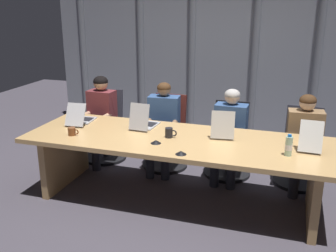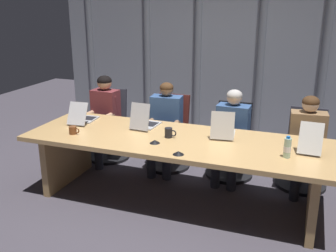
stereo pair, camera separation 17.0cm
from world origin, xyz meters
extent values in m
plane|color=#47424C|center=(0.00, 0.00, 0.00)|extent=(11.41, 11.41, 0.00)
cube|color=tan|center=(0.00, 0.00, 0.71)|extent=(3.35, 1.10, 0.05)
cube|color=black|center=(0.00, 0.00, 0.65)|extent=(2.85, 0.10, 0.06)
cube|color=tan|center=(-1.43, 0.00, 0.34)|extent=(0.08, 0.94, 0.69)
cube|color=tan|center=(1.43, 0.00, 0.34)|extent=(0.08, 0.94, 0.69)
cube|color=gray|center=(0.00, 2.43, 1.35)|extent=(5.70, 0.10, 2.69)
cylinder|color=slate|center=(-2.45, 2.38, 1.35)|extent=(0.12, 0.12, 2.64)
cylinder|color=slate|center=(-1.36, 2.38, 1.35)|extent=(0.12, 0.12, 2.64)
cylinder|color=slate|center=(-0.47, 2.38, 1.35)|extent=(0.12, 0.12, 2.64)
cylinder|color=slate|center=(0.53, 2.38, 1.35)|extent=(0.12, 0.12, 2.64)
cylinder|color=slate|center=(1.44, 2.38, 1.35)|extent=(0.12, 0.12, 2.64)
cube|color=#BCBCC1|center=(-1.29, 0.26, 0.74)|extent=(0.26, 0.31, 0.02)
cube|color=black|center=(-1.29, 0.28, 0.75)|extent=(0.21, 0.18, 0.00)
cube|color=#BCBCC1|center=(-1.27, 0.05, 0.88)|extent=(0.24, 0.16, 0.25)
cube|color=black|center=(-1.28, 0.05, 0.88)|extent=(0.22, 0.14, 0.22)
cube|color=#BCBCC1|center=(-0.48, 0.31, 0.74)|extent=(0.25, 0.34, 0.02)
cube|color=black|center=(-0.48, 0.33, 0.75)|extent=(0.21, 0.19, 0.00)
cube|color=#BCBCC1|center=(-0.49, 0.11, 0.90)|extent=(0.24, 0.10, 0.30)
cube|color=black|center=(-0.49, 0.11, 0.90)|extent=(0.21, 0.08, 0.27)
cube|color=beige|center=(0.44, 0.30, 0.74)|extent=(0.29, 0.34, 0.02)
cube|color=black|center=(0.43, 0.33, 0.75)|extent=(0.23, 0.20, 0.00)
cube|color=beige|center=(0.46, 0.11, 0.90)|extent=(0.26, 0.11, 0.29)
cube|color=black|center=(0.46, 0.12, 0.90)|extent=(0.23, 0.09, 0.26)
cube|color=beige|center=(1.35, 0.27, 0.74)|extent=(0.24, 0.35, 0.02)
cube|color=black|center=(1.36, 0.29, 0.75)|extent=(0.20, 0.19, 0.00)
cube|color=beige|center=(1.34, 0.02, 0.89)|extent=(0.23, 0.17, 0.28)
cube|color=black|center=(1.34, 0.02, 0.90)|extent=(0.20, 0.15, 0.25)
cube|color=#2D2D38|center=(-1.33, 0.85, 0.42)|extent=(0.55, 0.55, 0.08)
cube|color=#2D2D38|center=(-1.37, 1.07, 0.71)|extent=(0.45, 0.18, 0.50)
cylinder|color=#262628|center=(-1.33, 0.85, 0.21)|extent=(0.05, 0.05, 0.34)
cylinder|color=black|center=(-1.33, 0.85, 0.02)|extent=(0.60, 0.60, 0.04)
cube|color=#511E19|center=(-0.43, 0.85, 0.42)|extent=(0.49, 0.49, 0.08)
cube|color=#511E19|center=(-0.42, 1.07, 0.71)|extent=(0.44, 0.13, 0.49)
cylinder|color=#262628|center=(-0.43, 0.85, 0.21)|extent=(0.05, 0.05, 0.34)
cylinder|color=black|center=(-0.43, 0.85, 0.02)|extent=(0.60, 0.60, 0.04)
cube|color=black|center=(0.42, 0.85, 0.42)|extent=(0.49, 0.49, 0.08)
cube|color=black|center=(0.41, 1.07, 0.69)|extent=(0.43, 0.12, 0.46)
cylinder|color=#262628|center=(0.42, 0.85, 0.21)|extent=(0.05, 0.05, 0.34)
cylinder|color=black|center=(0.42, 0.85, 0.02)|extent=(0.60, 0.60, 0.04)
cube|color=#2D2D38|center=(1.30, 0.85, 0.42)|extent=(0.50, 0.50, 0.08)
cube|color=#2D2D38|center=(1.31, 1.07, 0.69)|extent=(0.44, 0.13, 0.46)
cylinder|color=#262628|center=(1.30, 0.85, 0.21)|extent=(0.05, 0.05, 0.34)
cylinder|color=black|center=(1.30, 0.85, 0.02)|extent=(0.60, 0.60, 0.04)
cube|color=brown|center=(-1.33, 0.83, 0.73)|extent=(0.37, 0.24, 0.53)
sphere|color=tan|center=(-1.33, 0.83, 1.10)|extent=(0.20, 0.20, 0.20)
ellipsoid|color=black|center=(-1.33, 0.83, 1.12)|extent=(0.20, 0.20, 0.15)
cylinder|color=brown|center=(-1.18, 0.82, 0.80)|extent=(0.08, 0.14, 0.27)
cylinder|color=tan|center=(-1.20, 0.61, 0.69)|extent=(0.08, 0.30, 0.06)
cylinder|color=brown|center=(-1.48, 0.84, 0.80)|extent=(0.08, 0.14, 0.27)
cylinder|color=tan|center=(-1.50, 0.63, 0.69)|extent=(0.08, 0.30, 0.06)
cylinder|color=#262833|center=(-1.25, 0.63, 0.43)|extent=(0.16, 0.41, 0.13)
cylinder|color=#262833|center=(-1.26, 0.45, 0.22)|extent=(0.11, 0.11, 0.44)
cylinder|color=#262833|center=(-1.45, 0.64, 0.43)|extent=(0.16, 0.41, 0.13)
cylinder|color=#262833|center=(-1.46, 0.46, 0.22)|extent=(0.11, 0.11, 0.44)
cube|color=#335184|center=(-0.44, 0.83, 0.72)|extent=(0.41, 0.26, 0.52)
sphere|color=#8C6647|center=(-0.44, 0.83, 1.07)|extent=(0.18, 0.18, 0.18)
ellipsoid|color=#472D19|center=(-0.44, 0.83, 1.10)|extent=(0.18, 0.18, 0.13)
cylinder|color=#335184|center=(-0.27, 0.85, 0.79)|extent=(0.08, 0.14, 0.27)
cylinder|color=#8C6647|center=(-0.25, 0.64, 0.68)|extent=(0.09, 0.30, 0.06)
cylinder|color=#335184|center=(-0.60, 0.82, 0.79)|extent=(0.08, 0.14, 0.27)
cylinder|color=#8C6647|center=(-0.58, 0.61, 0.68)|extent=(0.09, 0.30, 0.06)
cylinder|color=#262833|center=(-0.32, 0.64, 0.43)|extent=(0.17, 0.41, 0.13)
cylinder|color=#262833|center=(-0.30, 0.47, 0.22)|extent=(0.11, 0.11, 0.44)
cylinder|color=#262833|center=(-0.52, 0.63, 0.43)|extent=(0.17, 0.41, 0.13)
cylinder|color=#262833|center=(-0.50, 0.45, 0.22)|extent=(0.11, 0.11, 0.44)
cube|color=#335184|center=(0.44, 0.83, 0.70)|extent=(0.40, 0.23, 0.48)
sphere|color=beige|center=(0.44, 0.83, 1.04)|extent=(0.19, 0.19, 0.19)
ellipsoid|color=#B2ADA8|center=(0.44, 0.83, 1.06)|extent=(0.19, 0.19, 0.14)
cylinder|color=#335184|center=(0.61, 0.83, 0.75)|extent=(0.07, 0.14, 0.27)
cylinder|color=beige|center=(0.60, 0.62, 0.63)|extent=(0.07, 0.30, 0.06)
cylinder|color=#335184|center=(0.27, 0.84, 0.75)|extent=(0.07, 0.14, 0.27)
cylinder|color=beige|center=(0.27, 0.63, 0.63)|extent=(0.07, 0.30, 0.06)
cylinder|color=#262833|center=(0.53, 0.63, 0.43)|extent=(0.14, 0.40, 0.13)
cylinder|color=#262833|center=(0.53, 0.45, 0.22)|extent=(0.11, 0.11, 0.44)
cylinder|color=#262833|center=(0.33, 0.64, 0.43)|extent=(0.14, 0.40, 0.13)
cylinder|color=#262833|center=(0.33, 0.46, 0.22)|extent=(0.11, 0.11, 0.44)
cube|color=olive|center=(1.31, 0.83, 0.70)|extent=(0.42, 0.25, 0.47)
sphere|color=beige|center=(1.31, 0.83, 1.03)|extent=(0.19, 0.19, 0.19)
ellipsoid|color=#472D19|center=(1.31, 0.83, 1.06)|extent=(0.19, 0.19, 0.14)
cylinder|color=olive|center=(1.49, 0.85, 0.74)|extent=(0.08, 0.14, 0.27)
cylinder|color=beige|center=(1.50, 0.64, 0.63)|extent=(0.09, 0.30, 0.06)
cylinder|color=olive|center=(1.14, 0.82, 0.74)|extent=(0.08, 0.14, 0.27)
cylinder|color=beige|center=(1.16, 0.61, 0.63)|extent=(0.09, 0.30, 0.06)
cylinder|color=#262833|center=(1.43, 0.64, 0.43)|extent=(0.16, 0.41, 0.13)
cylinder|color=#262833|center=(1.44, 0.46, 0.22)|extent=(0.11, 0.11, 0.44)
cylinder|color=#262833|center=(1.23, 0.63, 0.43)|extent=(0.16, 0.41, 0.13)
cylinder|color=#262833|center=(1.24, 0.45, 0.22)|extent=(0.11, 0.11, 0.44)
cylinder|color=#ADD1B2|center=(1.14, -0.15, 0.83)|extent=(0.07, 0.07, 0.19)
cylinder|color=white|center=(1.14, -0.15, 0.82)|extent=(0.07, 0.07, 0.06)
cylinder|color=blue|center=(1.14, -0.15, 0.94)|extent=(0.04, 0.04, 0.02)
cylinder|color=black|center=(-0.10, 0.00, 0.79)|extent=(0.08, 0.08, 0.11)
torus|color=black|center=(-0.05, 0.00, 0.79)|extent=(0.07, 0.01, 0.07)
cylinder|color=brown|center=(-1.15, -0.26, 0.78)|extent=(0.08, 0.08, 0.09)
torus|color=brown|center=(-1.09, -0.26, 0.78)|extent=(0.06, 0.01, 0.06)
cone|color=black|center=(0.16, -0.44, 0.75)|extent=(0.11, 0.11, 0.03)
cone|color=black|center=(-0.18, -0.22, 0.75)|extent=(0.11, 0.11, 0.03)
camera|label=1|loc=(1.11, -3.83, 2.15)|focal=41.81mm
camera|label=2|loc=(1.27, -3.77, 2.15)|focal=41.81mm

